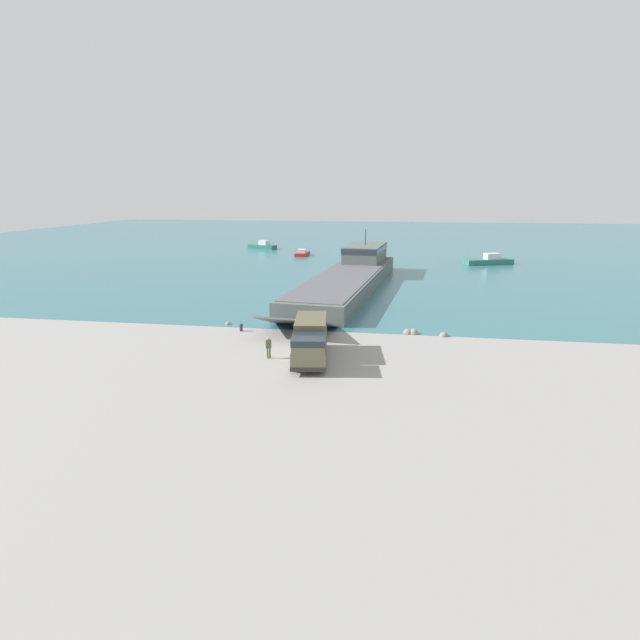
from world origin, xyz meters
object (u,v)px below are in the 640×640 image
landing_craft (352,274)px  military_truck (310,340)px  moored_boat_c (263,246)px  moored_boat_a (489,261)px  soldier_on_ramp (269,346)px  mooring_bollard (241,327)px  moored_boat_b (302,253)px

landing_craft → military_truck: 32.78m
military_truck → moored_boat_c: military_truck is taller
moored_boat_a → moored_boat_c: size_ratio=1.28×
soldier_on_ramp → mooring_bollard: 8.67m
soldier_on_ramp → moored_boat_b: soldier_on_ramp is taller
moored_boat_b → mooring_bollard: size_ratio=7.35×
moored_boat_a → mooring_bollard: moored_boat_a is taller
military_truck → soldier_on_ramp: size_ratio=4.67×
soldier_on_ramp → mooring_bollard: (-4.62, 7.32, -0.60)m
moored_boat_a → moored_boat_b: (-36.07, 7.55, -0.22)m
landing_craft → moored_boat_a: landing_craft is taller
moored_boat_c → mooring_bollard: (16.72, -68.84, -0.24)m
landing_craft → moored_boat_c: (-24.84, 43.24, -1.01)m
military_truck → moored_boat_c: 79.92m
landing_craft → moored_boat_b: (-13.33, 32.23, -1.20)m
soldier_on_ramp → moored_boat_a: size_ratio=0.19×
military_truck → mooring_bollard: 10.78m
landing_craft → mooring_bollard: bearing=-101.5°
mooring_bollard → military_truck: bearing=-42.1°
moored_boat_c → mooring_bollard: moored_boat_c is taller
moored_boat_a → moored_boat_c: (-47.58, 18.55, -0.03)m
mooring_bollard → soldier_on_ramp: bearing=-57.8°
soldier_on_ramp → landing_craft: bearing=159.2°
military_truck → moored_boat_c: size_ratio=1.14×
soldier_on_ramp → moored_boat_c: bearing=-179.0°
moored_boat_b → landing_craft: bearing=-67.0°
military_truck → soldier_on_ramp: 3.39m
moored_boat_a → mooring_bollard: 59.00m
soldier_on_ramp → moored_boat_c: (-21.34, 76.16, -0.36)m
soldier_on_ramp → moored_boat_a: moored_boat_a is taller
moored_boat_c → mooring_bollard: 70.84m
moored_boat_a → landing_craft: bearing=118.1°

